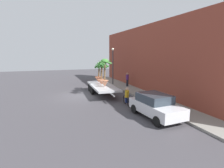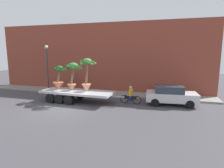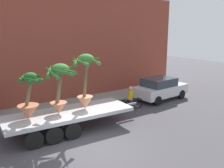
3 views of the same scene
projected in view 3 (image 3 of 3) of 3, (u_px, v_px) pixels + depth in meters
ground_plane at (92, 149)px, 10.43m from camera, size 60.00×60.00×0.00m
sidewalk at (43, 109)px, 15.32m from camera, size 24.00×2.20×0.15m
building_facade at (31, 49)px, 15.90m from camera, size 24.00×1.20×7.33m
flatbed_trailer at (64, 117)px, 12.02m from camera, size 7.33×2.51×0.98m
potted_palm_rear at (29, 99)px, 11.03m from camera, size 1.27×1.18×2.12m
potted_palm_middle at (60, 84)px, 11.61m from camera, size 1.58×1.61×2.41m
potted_palm_front at (86, 79)px, 12.29m from camera, size 1.46×1.45×2.79m
cyclist at (130, 99)px, 15.31m from camera, size 1.84×0.38×1.54m
parked_car at (160, 88)px, 17.56m from camera, size 4.13×2.19×1.58m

